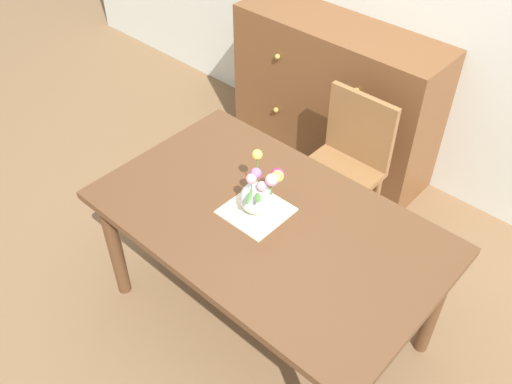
{
  "coord_description": "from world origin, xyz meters",
  "views": [
    {
      "loc": [
        1.13,
        -1.32,
        2.48
      ],
      "look_at": [
        -0.07,
        -0.0,
        0.86
      ],
      "focal_mm": 38.68,
      "sensor_mm": 36.0,
      "label": 1
    }
  ],
  "objects": [
    {
      "name": "ground_plane",
      "position": [
        0.0,
        0.0,
        0.0
      ],
      "size": [
        12.0,
        12.0,
        0.0
      ],
      "primitive_type": "plane",
      "color": "brown"
    },
    {
      "name": "flower_vase",
      "position": [
        -0.06,
        0.01,
        0.85
      ],
      "size": [
        0.2,
        0.26,
        0.26
      ],
      "color": "silver",
      "rests_on": "placemat"
    },
    {
      "name": "dresser",
      "position": [
        -0.59,
        1.33,
        0.5
      ],
      "size": [
        1.4,
        0.47,
        1.0
      ],
      "color": "brown",
      "rests_on": "ground_plane"
    },
    {
      "name": "chair_far",
      "position": [
        -0.13,
        0.82,
        0.52
      ],
      "size": [
        0.42,
        0.42,
        0.9
      ],
      "rotation": [
        0.0,
        0.0,
        3.14
      ],
      "color": "olive",
      "rests_on": "ground_plane"
    },
    {
      "name": "placemat",
      "position": [
        -0.07,
        -0.0,
        0.74
      ],
      "size": [
        0.27,
        0.27,
        0.01
      ],
      "primitive_type": "cube",
      "color": "beige",
      "rests_on": "dining_table"
    },
    {
      "name": "dining_table",
      "position": [
        0.0,
        0.0,
        0.65
      ],
      "size": [
        1.57,
        0.95,
        0.74
      ],
      "color": "brown",
      "rests_on": "ground_plane"
    }
  ]
}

